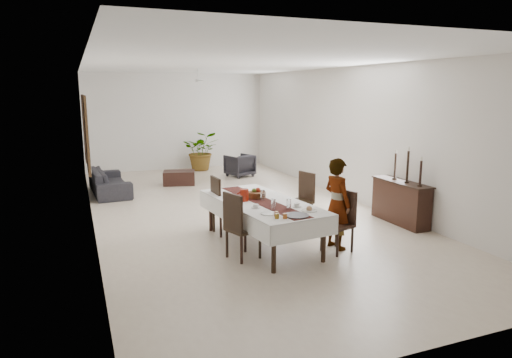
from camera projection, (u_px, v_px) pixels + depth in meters
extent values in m
cube|color=beige|center=(235.00, 211.00, 10.19)|extent=(6.00, 12.00, 0.00)
cube|color=white|center=(234.00, 63.00, 9.57)|extent=(6.00, 12.00, 0.02)
cube|color=white|center=(177.00, 122.00, 15.35)|extent=(6.00, 0.02, 3.20)
cube|color=white|center=(437.00, 200.00, 4.41)|extent=(6.00, 0.02, 3.20)
cube|color=white|center=(88.00, 145.00, 8.79)|extent=(0.02, 12.00, 3.20)
cube|color=white|center=(353.00, 134.00, 10.97)|extent=(0.02, 12.00, 3.20)
cube|color=black|center=(262.00, 203.00, 7.80)|extent=(1.32, 2.57, 0.05)
cylinder|color=black|center=(274.00, 250.00, 6.65)|extent=(0.08, 0.08, 0.72)
cylinder|color=black|center=(324.00, 240.00, 7.08)|extent=(0.08, 0.08, 0.72)
cylinder|color=black|center=(211.00, 212.00, 8.67)|extent=(0.08, 0.08, 0.72)
cylinder|color=black|center=(253.00, 207.00, 9.10)|extent=(0.08, 0.08, 0.72)
cube|color=white|center=(262.00, 201.00, 7.80)|extent=(1.52, 2.78, 0.01)
cube|color=white|center=(230.00, 214.00, 7.54)|extent=(0.33, 2.63, 0.31)
cube|color=white|center=(291.00, 206.00, 8.11)|extent=(0.33, 2.63, 0.31)
cube|color=white|center=(306.00, 230.00, 6.69)|extent=(1.20, 0.16, 0.31)
cube|color=white|center=(229.00, 195.00, 8.96)|extent=(1.20, 0.16, 0.31)
cube|color=#4F1B16|center=(262.00, 201.00, 7.79)|extent=(0.67, 2.59, 0.00)
cylinder|color=maroon|center=(244.00, 195.00, 7.79)|extent=(0.17, 0.17, 0.21)
torus|color=maroon|center=(240.00, 196.00, 7.75)|extent=(0.12, 0.04, 0.12)
cylinder|color=white|center=(289.00, 204.00, 7.26)|extent=(0.07, 0.07, 0.17)
cylinder|color=white|center=(273.00, 204.00, 7.24)|extent=(0.07, 0.07, 0.17)
cylinder|color=silver|center=(263.00, 195.00, 7.85)|extent=(0.07, 0.07, 0.17)
cylinder|color=silver|center=(297.00, 205.00, 7.40)|extent=(0.09, 0.09, 0.06)
cylinder|color=silver|center=(297.00, 206.00, 7.41)|extent=(0.15, 0.15, 0.01)
cylinder|color=white|center=(256.00, 206.00, 7.33)|extent=(0.09, 0.09, 0.06)
cylinder|color=white|center=(256.00, 208.00, 7.34)|extent=(0.15, 0.15, 0.01)
cylinder|color=silver|center=(309.00, 210.00, 7.15)|extent=(0.25, 0.25, 0.02)
sphere|color=tan|center=(309.00, 209.00, 7.15)|extent=(0.09, 0.09, 0.09)
cylinder|color=silver|center=(269.00, 213.00, 6.98)|extent=(0.25, 0.25, 0.02)
cylinder|color=white|center=(230.00, 196.00, 8.13)|extent=(0.25, 0.25, 0.02)
cylinder|color=#3A3A3E|center=(297.00, 215.00, 6.86)|extent=(0.37, 0.37, 0.02)
cylinder|color=#974916|center=(285.00, 216.00, 6.72)|extent=(0.07, 0.07, 0.08)
cylinder|color=brown|center=(277.00, 216.00, 6.73)|extent=(0.07, 0.07, 0.08)
cylinder|color=#8C3F14|center=(276.00, 214.00, 6.84)|extent=(0.07, 0.07, 0.08)
cylinder|color=brown|center=(257.00, 195.00, 8.03)|extent=(0.31, 0.31, 0.10)
sphere|color=#9B220F|center=(258.00, 190.00, 8.05)|extent=(0.09, 0.09, 0.09)
sphere|color=#5A7122|center=(254.00, 190.00, 8.02)|extent=(0.08, 0.08, 0.08)
cube|color=black|center=(337.00, 225.00, 7.52)|extent=(0.54, 0.54, 0.05)
cylinder|color=black|center=(352.00, 240.00, 7.53)|extent=(0.05, 0.05, 0.43)
cylinder|color=black|center=(336.00, 235.00, 7.81)|extent=(0.05, 0.05, 0.43)
cylinder|color=black|center=(337.00, 244.00, 7.32)|extent=(0.05, 0.05, 0.43)
cylinder|color=black|center=(322.00, 239.00, 7.60)|extent=(0.05, 0.05, 0.43)
cube|color=black|center=(346.00, 206.00, 7.58)|extent=(0.16, 0.43, 0.55)
cube|color=black|center=(299.00, 202.00, 9.08)|extent=(0.55, 0.55, 0.05)
cylinder|color=black|center=(312.00, 214.00, 9.09)|extent=(0.05, 0.05, 0.43)
cylinder|color=black|center=(299.00, 210.00, 9.37)|extent=(0.05, 0.05, 0.43)
cylinder|color=black|center=(299.00, 217.00, 8.88)|extent=(0.05, 0.05, 0.43)
cylinder|color=black|center=(286.00, 213.00, 9.15)|extent=(0.05, 0.05, 0.43)
cube|color=black|center=(307.00, 186.00, 9.14)|extent=(0.16, 0.43, 0.56)
cube|color=black|center=(243.00, 229.00, 7.23)|extent=(0.58, 0.58, 0.05)
cylinder|color=black|center=(227.00, 244.00, 7.30)|extent=(0.06, 0.06, 0.45)
cylinder|color=black|center=(242.00, 250.00, 7.02)|extent=(0.06, 0.06, 0.45)
cylinder|color=black|center=(245.00, 239.00, 7.54)|extent=(0.06, 0.06, 0.45)
cylinder|color=black|center=(260.00, 245.00, 7.26)|extent=(0.06, 0.06, 0.45)
cube|color=black|center=(233.00, 212.00, 7.04)|extent=(0.19, 0.45, 0.58)
cube|color=black|center=(227.00, 208.00, 8.49)|extent=(0.48, 0.48, 0.05)
cylinder|color=black|center=(214.00, 220.00, 8.63)|extent=(0.05, 0.05, 0.46)
cylinder|color=black|center=(221.00, 225.00, 8.30)|extent=(0.05, 0.05, 0.46)
cylinder|color=black|center=(232.00, 218.00, 8.79)|extent=(0.05, 0.05, 0.46)
cylinder|color=black|center=(240.00, 223.00, 8.45)|extent=(0.05, 0.05, 0.46)
cube|color=black|center=(216.00, 193.00, 8.35)|extent=(0.07, 0.46, 0.59)
imported|color=gray|center=(337.00, 204.00, 7.64)|extent=(0.46, 0.62, 1.55)
cube|color=black|center=(401.00, 203.00, 9.17)|extent=(0.37, 1.38, 0.83)
cube|color=black|center=(402.00, 182.00, 9.09)|extent=(0.41, 1.44, 0.03)
cylinder|color=black|center=(420.00, 186.00, 8.62)|extent=(0.09, 0.09, 0.03)
cylinder|color=black|center=(421.00, 173.00, 8.57)|extent=(0.05, 0.05, 0.46)
cylinder|color=beige|center=(422.00, 159.00, 8.52)|extent=(0.03, 0.03, 0.07)
cylinder|color=black|center=(407.00, 182.00, 8.96)|extent=(0.09, 0.09, 0.03)
cylinder|color=black|center=(408.00, 166.00, 8.89)|extent=(0.05, 0.05, 0.60)
cylinder|color=white|center=(409.00, 149.00, 8.83)|extent=(0.03, 0.03, 0.07)
cylinder|color=black|center=(394.00, 179.00, 9.29)|extent=(0.09, 0.09, 0.03)
cylinder|color=black|center=(395.00, 166.00, 9.24)|extent=(0.05, 0.05, 0.51)
cylinder|color=beige|center=(396.00, 151.00, 9.18)|extent=(0.03, 0.03, 0.07)
imported|color=#28262B|center=(109.00, 181.00, 11.84)|extent=(0.96, 2.19, 0.63)
imported|color=#252227|center=(240.00, 165.00, 14.17)|extent=(0.94, 0.95, 0.69)
cube|color=black|center=(179.00, 178.00, 12.97)|extent=(0.99, 0.78, 0.39)
imported|color=#315321|center=(202.00, 151.00, 15.24)|extent=(1.43, 1.33, 1.30)
cube|color=black|center=(87.00, 135.00, 10.81)|extent=(0.06, 1.05, 1.85)
cube|color=white|center=(88.00, 135.00, 10.83)|extent=(0.01, 0.90, 1.70)
cube|color=black|center=(84.00, 128.00, 12.73)|extent=(0.06, 1.05, 1.85)
cube|color=silver|center=(86.00, 128.00, 12.74)|extent=(0.01, 0.90, 1.70)
cylinder|color=white|center=(198.00, 73.00, 12.33)|extent=(0.04, 0.04, 0.20)
cylinder|color=silver|center=(198.00, 81.00, 12.37)|extent=(0.16, 0.16, 0.08)
cube|color=white|center=(195.00, 81.00, 12.69)|extent=(0.10, 0.55, 0.01)
cube|color=silver|center=(202.00, 80.00, 12.05)|extent=(0.10, 0.55, 0.01)
cube|color=silver|center=(211.00, 81.00, 12.49)|extent=(0.55, 0.10, 0.01)
cube|color=silver|center=(186.00, 80.00, 12.24)|extent=(0.55, 0.10, 0.01)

